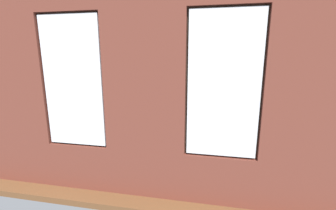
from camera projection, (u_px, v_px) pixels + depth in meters
ground_plane at (175, 136)px, 6.21m from camera, size 6.23×6.32×0.10m
brick_wall_with_windows at (144, 97)px, 3.20m from camera, size 5.63×0.30×3.18m
white_wall_right at (75, 76)px, 6.18m from camera, size 0.10×5.32×3.18m
couch_by_window at (142, 155)px, 4.13m from camera, size 1.76×0.87×0.80m
couch_left at (263, 138)px, 4.98m from camera, size 1.01×2.04×0.80m
coffee_table at (163, 117)px, 6.54m from camera, size 1.56×0.84×0.41m
cup_ceramic at (166, 116)px, 6.37m from camera, size 0.08×0.08×0.09m
candle_jar at (163, 114)px, 6.51m from camera, size 0.08×0.08×0.10m
remote_black at (179, 115)px, 6.58m from camera, size 0.09×0.18×0.02m
media_console at (96, 118)px, 6.80m from camera, size 0.93×0.42×0.53m
tv_flatscreen at (95, 98)px, 6.67m from camera, size 1.06×0.20×0.74m
papasan_chair at (178, 103)px, 8.12m from camera, size 1.10×1.10×0.69m
potted_plant_near_tv at (97, 108)px, 5.70m from camera, size 0.93×0.93×1.21m
potted_plant_corner_far_left at (295, 161)px, 3.53m from camera, size 0.79×0.81×1.07m
potted_plant_between_couches at (216, 154)px, 3.91m from camera, size 0.79×0.70×1.02m
potted_plant_foreground_right at (128, 97)px, 8.50m from camera, size 0.58×0.58×0.90m
potted_plant_by_left_couch at (238, 121)px, 6.44m from camera, size 0.23×0.23×0.45m
potted_plant_beside_window_right at (74, 137)px, 4.21m from camera, size 0.92×0.88×1.35m
potted_plant_corner_near_left at (250, 104)px, 7.73m from camera, size 0.59×0.59×0.77m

